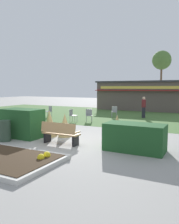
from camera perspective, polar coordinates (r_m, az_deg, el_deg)
The scene contains 19 objects.
ground_plane at distance 9.96m, azimuth -6.50°, elevation -7.94°, with size 80.00×80.00×0.00m, color #999691.
lawn_patch at distance 19.46m, azimuth 11.11°, elevation -1.09°, with size 36.00×12.00×0.01m, color #446B33.
park_bench at distance 9.83m, azimuth -7.40°, elevation -5.26°, with size 1.70×0.53×0.95m.
hedge_left at distance 11.54m, azimuth -16.51°, elevation -2.70°, with size 1.98×1.10×1.39m, color #1E4C23.
hedge_right at distance 8.90m, azimuth 11.23°, elevation -6.23°, with size 2.25×1.10×1.05m, color #1E4C23.
ornamental_grass_behind_left at distance 11.87m, azimuth -10.16°, elevation -2.69°, with size 0.56×0.56×1.23m, color tan.
ornamental_grass_behind_right at distance 10.30m, azimuth 6.90°, elevation -3.99°, with size 0.75×0.75×1.22m, color tan.
ornamental_grass_behind_center at distance 11.50m, azimuth -9.96°, elevation -2.80°, with size 0.76×0.76×1.29m, color tan.
ornamental_grass_behind_far at distance 11.30m, azimuth -6.18°, elevation -3.26°, with size 0.67×0.67×1.15m, color tan.
trash_bin at distance 11.00m, azimuth -20.44°, elevation -4.42°, with size 0.52×0.52×0.94m, color #2D4233.
food_kiosk at distance 25.90m, azimuth 13.36°, elevation 4.10°, with size 9.54×5.02×3.11m.
cafe_chair_west at distance 16.12m, azimuth -4.31°, elevation -0.60°, with size 0.47×0.47×0.89m.
cafe_chair_east at distance 16.13m, azimuth -0.13°, elevation -0.58°, with size 0.60×0.60×0.89m.
cafe_chair_center at distance 19.12m, azimuth -10.04°, elevation 0.38°, with size 0.57×0.57×0.89m.
cafe_chair_north at distance 18.61m, azimuth 6.23°, elevation 0.28°, with size 0.55×0.55×0.89m.
person_strolling at distance 18.66m, azimuth 13.40°, elevation 1.20°, with size 0.34×0.34×1.69m.
parked_car_west_slot at distance 33.54m, azimuth 7.56°, elevation 3.06°, with size 4.27×2.20×1.20m.
parked_car_center_slot at distance 32.11m, azimuth 16.64°, elevation 2.72°, with size 4.25×2.16×1.20m.
tree_left_bg at distance 36.34m, azimuth 17.62°, elevation 12.15°, with size 2.80×2.80×7.87m.
Camera 1 is at (5.42, -8.00, 2.42)m, focal length 36.53 mm.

